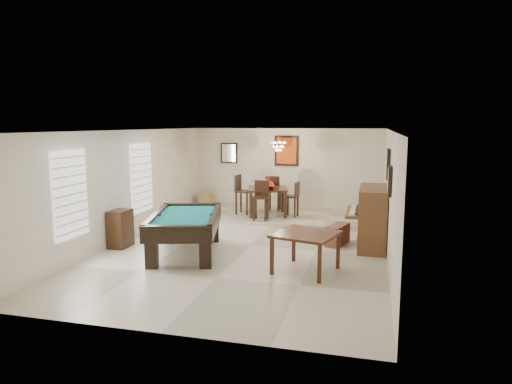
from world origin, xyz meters
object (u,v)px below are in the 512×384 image
at_px(square_table, 306,252).
at_px(piano_bench, 338,235).
at_px(flower_vase, 268,180).
at_px(dining_chair_north, 274,193).
at_px(dining_chair_east, 291,199).
at_px(dining_chair_west, 244,194).
at_px(dining_table, 267,200).
at_px(dining_chair_south, 261,201).
at_px(upright_piano, 365,217).
at_px(apothecary_chest, 120,229).
at_px(corner_bench, 205,198).
at_px(pool_table, 186,234).
at_px(chandelier, 279,143).

bearing_deg(square_table, piano_bench, 78.61).
height_order(flower_vase, dining_chair_north, flower_vase).
bearing_deg(dining_chair_east, dining_chair_west, -84.14).
distance_m(dining_table, dining_chair_south, 0.72).
relative_size(piano_bench, dining_chair_south, 0.75).
xyz_separation_m(upright_piano, dining_chair_south, (-2.82, 1.65, -0.02)).
relative_size(piano_bench, dining_chair_west, 0.71).
xyz_separation_m(piano_bench, apothecary_chest, (-4.70, -1.44, 0.20)).
height_order(dining_chair_east, corner_bench, dining_chair_east).
xyz_separation_m(pool_table, corner_bench, (-1.44, 5.00, -0.08)).
bearing_deg(chandelier, dining_chair_west, -168.01).
xyz_separation_m(pool_table, dining_chair_east, (1.59, 3.87, 0.20)).
bearing_deg(piano_bench, pool_table, -153.09).
bearing_deg(pool_table, apothecary_chest, 160.81).
distance_m(pool_table, dining_chair_east, 4.19).
distance_m(pool_table, dining_table, 3.98).
distance_m(dining_chair_north, dining_chair_east, 1.04).
bearing_deg(corner_bench, piano_bench, -37.27).
distance_m(flower_vase, chandelier, 1.11).
relative_size(upright_piano, apothecary_chest, 1.93).
xyz_separation_m(apothecary_chest, dining_chair_north, (2.54, 4.54, 0.23)).
xyz_separation_m(dining_chair_west, dining_chair_east, (1.42, -0.04, -0.08)).
distance_m(square_table, piano_bench, 2.17).
bearing_deg(apothecary_chest, square_table, -9.05).
xyz_separation_m(dining_table, dining_chair_south, (-0.03, -0.71, 0.08)).
relative_size(pool_table, dining_chair_south, 2.30).
height_order(square_table, corner_bench, square_table).
bearing_deg(dining_chair_east, flower_vase, -83.28).
xyz_separation_m(piano_bench, dining_chair_south, (-2.21, 1.60, 0.43)).
xyz_separation_m(dining_chair_south, chandelier, (0.29, 0.95, 1.54)).
height_order(pool_table, dining_chair_west, dining_chair_west).
distance_m(square_table, flower_vase, 4.83).
relative_size(dining_table, corner_bench, 2.35).
xyz_separation_m(square_table, flower_vase, (-1.76, 4.44, 0.78)).
relative_size(dining_table, dining_chair_south, 1.02).
relative_size(dining_chair_west, dining_chair_east, 1.15).
xyz_separation_m(dining_chair_south, dining_chair_north, (0.06, 1.50, -0.01)).
xyz_separation_m(apothecary_chest, dining_chair_east, (3.22, 3.75, 0.20)).
distance_m(upright_piano, dining_chair_west, 4.24).
bearing_deg(dining_table, dining_chair_east, -0.62).
bearing_deg(apothecary_chest, flower_vase, 56.19).
relative_size(pool_table, dining_chair_west, 2.16).
relative_size(apothecary_chest, corner_bench, 1.80).
height_order(square_table, dining_chair_north, dining_chair_north).
bearing_deg(piano_bench, dining_table, 133.38).
bearing_deg(dining_chair_east, apothecary_chest, -33.29).
height_order(dining_chair_north, corner_bench, dining_chair_north).
distance_m(upright_piano, flower_vase, 3.68).
height_order(square_table, apothecary_chest, apothecary_chest).
xyz_separation_m(pool_table, dining_table, (0.89, 3.87, 0.16)).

